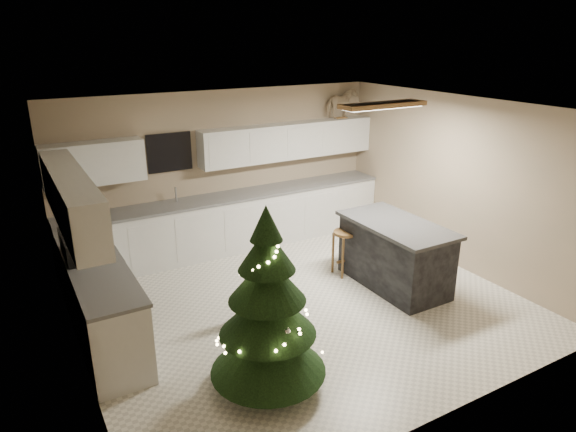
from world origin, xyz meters
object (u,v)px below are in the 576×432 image
object	(u,v)px
rocking_horse	(341,103)
island	(395,254)
bar_stool	(345,242)
toddler	(251,292)
christmas_tree	(268,316)

from	to	relation	value
rocking_horse	island	bearing A→B (deg)	153.36
bar_stool	toddler	bearing A→B (deg)	-165.15
bar_stool	toddler	distance (m)	1.86
bar_stool	rocking_horse	world-z (taller)	rocking_horse
christmas_tree	island	bearing A→B (deg)	22.67
christmas_tree	toddler	xyz separation A→B (m)	(0.41, 1.25, -0.43)
island	rocking_horse	world-z (taller)	rocking_horse
bar_stool	toddler	xyz separation A→B (m)	(-1.79, -0.48, -0.14)
bar_stool	toddler	size ratio (longest dim) A/B	0.90
christmas_tree	rocking_horse	distance (m)	5.14
christmas_tree	rocking_horse	world-z (taller)	rocking_horse
bar_stool	rocking_horse	bearing A→B (deg)	57.61
island	rocking_horse	bearing A→B (deg)	72.75
island	bar_stool	distance (m)	0.76
bar_stool	christmas_tree	bearing A→B (deg)	-141.89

